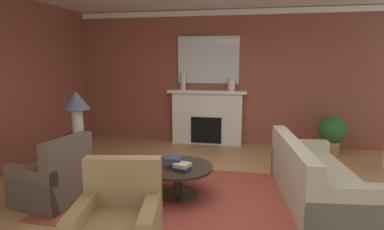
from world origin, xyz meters
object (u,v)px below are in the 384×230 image
(mantel_mirror, at_px, (208,60))
(side_table, at_px, (80,153))
(coffee_table, at_px, (178,174))
(armchair_near_window, at_px, (54,181))
(sofa, at_px, (313,180))
(potted_plant, at_px, (332,132))
(table_lamp, at_px, (76,105))
(vase_mantel_right, at_px, (231,85))
(fireplace, at_px, (207,119))
(vase_mantel_left, at_px, (183,82))
(armchair_facing_fireplace, at_px, (118,228))

(mantel_mirror, relative_size, side_table, 2.01)
(mantel_mirror, xyz_separation_m, coffee_table, (0.03, -3.04, -1.60))
(armchair_near_window, bearing_deg, sofa, 12.34)
(side_table, distance_m, potted_plant, 4.88)
(mantel_mirror, distance_m, table_lamp, 3.23)
(armchair_near_window, distance_m, vase_mantel_right, 4.18)
(fireplace, relative_size, potted_plant, 2.16)
(armchair_near_window, relative_size, coffee_table, 0.95)
(sofa, height_order, coffee_table, sofa)
(fireplace, height_order, vase_mantel_right, vase_mantel_right)
(coffee_table, bearing_deg, potted_plant, 43.78)
(mantel_mirror, distance_m, sofa, 3.78)
(mantel_mirror, bearing_deg, coffee_table, -89.49)
(armchair_near_window, height_order, vase_mantel_left, vase_mantel_left)
(mantel_mirror, relative_size, coffee_table, 1.41)
(vase_mantel_left, bearing_deg, fireplace, 5.16)
(sofa, xyz_separation_m, potted_plant, (0.73, 2.28, 0.19))
(mantel_mirror, bearing_deg, armchair_facing_fireplace, -92.61)
(sofa, xyz_separation_m, vase_mantel_left, (-2.46, 2.65, 1.15))
(sofa, relative_size, potted_plant, 2.63)
(mantel_mirror, relative_size, armchair_facing_fireplace, 1.48)
(side_table, bearing_deg, sofa, -3.41)
(vase_mantel_right, bearing_deg, mantel_mirror, 162.82)
(coffee_table, distance_m, table_lamp, 2.07)
(vase_mantel_right, xyz_separation_m, potted_plant, (2.09, -0.37, -0.90))
(sofa, height_order, armchair_near_window, armchair_near_window)
(armchair_near_window, relative_size, table_lamp, 1.27)
(side_table, bearing_deg, coffee_table, -13.77)
(fireplace, height_order, table_lamp, table_lamp)
(fireplace, distance_m, sofa, 3.32)
(mantel_mirror, distance_m, coffee_table, 3.44)
(mantel_mirror, xyz_separation_m, vase_mantel_left, (-0.55, -0.17, -0.49))
(mantel_mirror, bearing_deg, sofa, -55.86)
(armchair_near_window, xyz_separation_m, coffee_table, (1.62, 0.54, 0.03))
(vase_mantel_left, bearing_deg, table_lamp, -116.98)
(sofa, bearing_deg, vase_mantel_right, 117.20)
(coffee_table, height_order, vase_mantel_right, vase_mantel_right)
(coffee_table, height_order, table_lamp, table_lamp)
(armchair_facing_fireplace, relative_size, table_lamp, 1.27)
(sofa, distance_m, potted_plant, 2.40)
(potted_plant, bearing_deg, armchair_facing_fireplace, -125.33)
(armchair_facing_fireplace, xyz_separation_m, vase_mantel_right, (0.76, 4.38, 1.09))
(armchair_near_window, distance_m, side_table, 1.01)
(fireplace, relative_size, armchair_facing_fireplace, 1.89)
(mantel_mirror, distance_m, armchair_near_window, 4.25)
(coffee_table, height_order, potted_plant, potted_plant)
(fireplace, relative_size, table_lamp, 2.40)
(sofa, xyz_separation_m, table_lamp, (-3.70, 0.22, 0.93))
(mantel_mirror, xyz_separation_m, potted_plant, (2.64, -0.54, -1.45))
(side_table, height_order, vase_mantel_right, vase_mantel_right)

